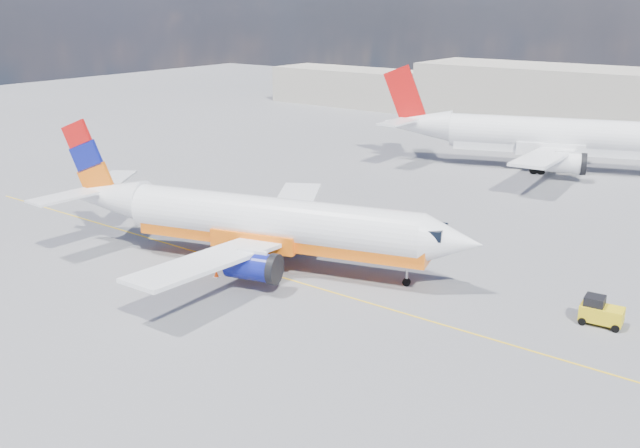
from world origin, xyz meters
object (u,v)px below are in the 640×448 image
Objects in this scene: traffic_cone at (216,274)px; second_jet at (551,137)px; gse_tug at (600,312)px; main_jet at (260,222)px.

second_jet is at bearing 82.17° from traffic_cone.
second_jet is 14.57× the size of gse_tug.
gse_tug reaches higher than traffic_cone.
main_jet is 40.21m from second_jet.
main_jet reaches higher than gse_tug.
second_jet is at bearing 66.63° from main_jet.
gse_tug is at bearing -85.26° from second_jet.
main_jet is at bearing 75.16° from traffic_cone.
gse_tug is (21.10, 4.49, -2.33)m from main_jet.
traffic_cone is at bearing -120.98° from main_jet.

